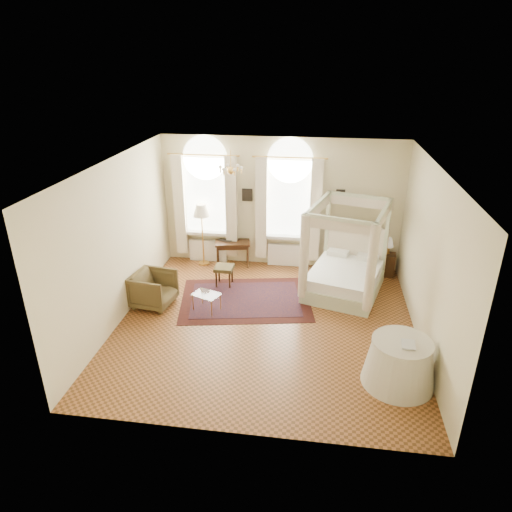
{
  "coord_description": "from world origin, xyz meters",
  "views": [
    {
      "loc": [
        0.94,
        -7.96,
        5.1
      ],
      "look_at": [
        -0.26,
        0.4,
        1.34
      ],
      "focal_mm": 32.0,
      "sensor_mm": 36.0,
      "label": 1
    }
  ],
  "objects": [
    {
      "name": "stool",
      "position": [
        -1.19,
        1.58,
        0.41
      ],
      "size": [
        0.43,
        0.43,
        0.49
      ],
      "color": "#47391E",
      "rests_on": "ground"
    },
    {
      "name": "ground",
      "position": [
        0.0,
        0.0,
        0.0
      ],
      "size": [
        6.0,
        6.0,
        0.0
      ],
      "primitive_type": "plane",
      "color": "#95552B",
      "rests_on": "ground"
    },
    {
      "name": "book",
      "position": [
        2.39,
        -1.58,
        0.84
      ],
      "size": [
        0.24,
        0.31,
        0.03
      ],
      "primitive_type": "imported",
      "rotation": [
        0.0,
        0.0,
        -0.1
      ],
      "color": "black",
      "rests_on": "side_table"
    },
    {
      "name": "floor_lamp",
      "position": [
        -1.98,
        2.7,
        1.4
      ],
      "size": [
        0.42,
        0.42,
        1.63
      ],
      "color": "gold",
      "rests_on": "ground"
    },
    {
      "name": "window_right",
      "position": [
        0.2,
        2.87,
        1.49
      ],
      "size": [
        1.62,
        0.27,
        3.29
      ],
      "color": "silver",
      "rests_on": "room_walls"
    },
    {
      "name": "canopy_bed",
      "position": [
        1.62,
        1.63,
        0.48
      ],
      "size": [
        2.04,
        2.29,
        2.11
      ],
      "color": "#B5BD99",
      "rests_on": "ground"
    },
    {
      "name": "laptop",
      "position": [
        -1.38,
        2.77,
        0.68
      ],
      "size": [
        0.42,
        0.33,
        0.03
      ],
      "primitive_type": "imported",
      "rotation": [
        0.0,
        0.0,
        2.85
      ],
      "color": "black",
      "rests_on": "writing_desk"
    },
    {
      "name": "chandelier",
      "position": [
        -0.9,
        1.2,
        2.91
      ],
      "size": [
        0.51,
        0.45,
        0.5
      ],
      "color": "gold",
      "rests_on": "room_walls"
    },
    {
      "name": "side_table",
      "position": [
        2.42,
        -1.49,
        0.41
      ],
      "size": [
        1.21,
        1.21,
        0.82
      ],
      "color": "beige",
      "rests_on": "ground"
    },
    {
      "name": "nightstand_lamp",
      "position": [
        2.69,
        2.75,
        0.84
      ],
      "size": [
        0.28,
        0.28,
        0.4
      ],
      "color": "gold",
      "rests_on": "nightstand"
    },
    {
      "name": "coffee_table",
      "position": [
        -1.33,
        0.38,
        0.35
      ],
      "size": [
        0.68,
        0.59,
        0.39
      ],
      "color": "white",
      "rests_on": "ground"
    },
    {
      "name": "window_left",
      "position": [
        -1.9,
        2.87,
        1.49
      ],
      "size": [
        1.62,
        0.27,
        3.29
      ],
      "color": "silver",
      "rests_on": "room_walls"
    },
    {
      "name": "nightstand",
      "position": [
        2.7,
        2.7,
        0.28
      ],
      "size": [
        0.43,
        0.4,
        0.57
      ],
      "primitive_type": "cube",
      "rotation": [
        0.0,
        0.0,
        -0.11
      ],
      "color": "#361E0E",
      "rests_on": "ground"
    },
    {
      "name": "wall_pictures",
      "position": [
        0.09,
        2.97,
        1.89
      ],
      "size": [
        2.54,
        0.03,
        0.39
      ],
      "color": "black",
      "rests_on": "room_walls"
    },
    {
      "name": "writing_desk",
      "position": [
        -1.2,
        2.7,
        0.57
      ],
      "size": [
        0.96,
        0.62,
        0.66
      ],
      "color": "#361E0E",
      "rests_on": "ground"
    },
    {
      "name": "oriental_rug",
      "position": [
        -0.58,
        0.94,
        0.01
      ],
      "size": [
        3.2,
        2.56,
        0.01
      ],
      "color": "#3E150F",
      "rests_on": "ground"
    },
    {
      "name": "room_walls",
      "position": [
        0.0,
        0.0,
        1.98
      ],
      "size": [
        6.0,
        6.0,
        6.0
      ],
      "color": "beige",
      "rests_on": "ground"
    },
    {
      "name": "armchair",
      "position": [
        -2.52,
        0.43,
        0.39
      ],
      "size": [
        0.96,
        0.94,
        0.77
      ],
      "primitive_type": "imported",
      "rotation": [
        0.0,
        0.0,
        1.42
      ],
      "color": "#4B3D20",
      "rests_on": "ground"
    }
  ]
}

